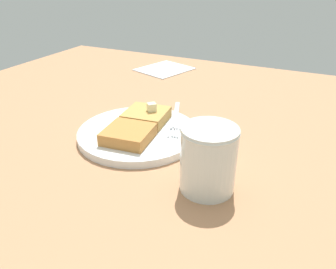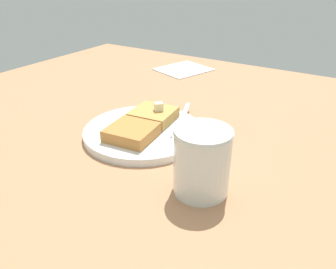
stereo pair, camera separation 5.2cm
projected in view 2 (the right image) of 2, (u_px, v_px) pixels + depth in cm
name	position (u px, v px, depth cm)	size (l,w,h in cm)	color
table_surface	(133.00, 132.00, 64.75)	(110.12, 110.12, 2.05)	#AF7B54
plate	(143.00, 131.00, 60.99)	(22.08, 22.08, 1.39)	silver
toast_slice_left	(153.00, 115.00, 63.45)	(7.63, 7.78, 2.13)	tan
toast_slice_middle	(132.00, 132.00, 57.00)	(7.63, 7.78, 2.13)	#BC7B3A
butter_pat_primary	(159.00, 107.00, 62.47)	(1.58, 1.42, 1.58)	beige
fork	(182.00, 121.00, 63.17)	(15.45, 7.07, 0.36)	silver
syrup_jar	(202.00, 163.00, 44.40)	(7.94, 7.94, 9.52)	#3A1405
napkin	(184.00, 69.00, 98.90)	(14.55, 12.77, 0.30)	white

